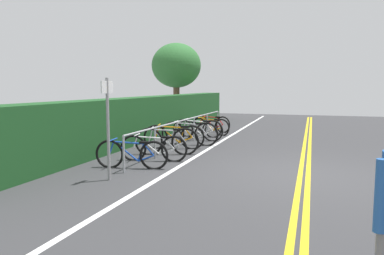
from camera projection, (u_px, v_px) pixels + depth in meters
The scene contains 17 objects.
ground_plane at pixel (304, 176), 7.75m from camera, with size 34.21×13.04×0.05m, color #353538.
centre_line_yellow_inner at pixel (308, 175), 7.73m from camera, with size 30.79×0.10×0.00m, color gold.
centre_line_yellow_outer at pixel (300, 174), 7.78m from camera, with size 30.79×0.10×0.00m, color gold.
bike_lane_stripe_white at pixel (180, 166), 8.60m from camera, with size 30.79×0.12×0.00m, color white.
bike_rack at pixel (186, 125), 11.75m from camera, with size 8.29×0.05×0.82m.
bicycle_0 at pixel (132, 154), 8.35m from camera, with size 0.46×1.70×0.69m.
bicycle_1 at pixel (154, 148), 9.18m from camera, with size 0.47×1.70×0.69m.
bicycle_2 at pixel (167, 141), 10.04m from camera, with size 0.64×1.68×0.78m.
bicycle_3 at pixel (174, 137), 10.99m from camera, with size 0.59×1.79×0.76m.
bicycle_4 at pixel (190, 133), 11.69m from camera, with size 0.46×1.86×0.78m.
bicycle_5 at pixel (198, 130), 12.69m from camera, with size 0.46×1.80×0.77m.
bicycle_6 at pixel (200, 128), 13.57m from camera, with size 0.46×1.66×0.68m.
bicycle_7 at pixel (210, 126), 14.27m from camera, with size 0.62×1.64×0.68m.
bicycle_8 at pixel (212, 124), 15.22m from camera, with size 0.70×1.69×0.70m.
sign_post_near at pixel (108, 119), 7.19m from camera, with size 0.36×0.07×2.01m.
hedge_backdrop at pixel (153, 116), 13.72m from camera, with size 17.24×0.87×1.48m, color #1C4C21.
tree_mid at pixel (176, 66), 20.66m from camera, with size 2.75×2.75×4.25m.
Camera 1 is at (-7.95, -0.11, 1.84)m, focal length 34.60 mm.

